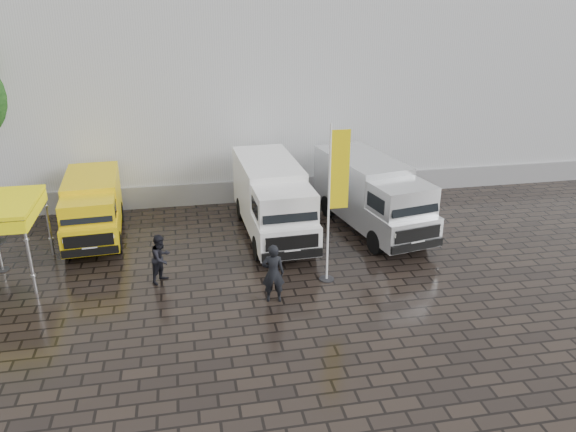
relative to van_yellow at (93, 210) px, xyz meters
name	(u,v)px	position (x,y,z in m)	size (l,w,h in m)	color
ground	(331,278)	(8.19, -4.98, -1.17)	(120.00, 120.00, 0.00)	black
exhibition_hall	(295,48)	(10.19, 11.02, 4.83)	(44.00, 16.00, 12.00)	silver
hall_plinth	(329,186)	(10.19, 2.97, -0.67)	(44.00, 0.15, 1.00)	gray
van_yellow	(93,210)	(0.00, 0.00, 0.00)	(1.96, 5.09, 2.35)	yellow
van_white	(273,201)	(6.85, -0.99, 0.23)	(2.17, 6.50, 2.82)	white
van_silver	(372,197)	(10.83, -1.19, 0.22)	(2.15, 6.45, 2.80)	silver
flagpole	(335,195)	(8.19, -5.03, 1.82)	(0.88, 0.50, 5.32)	black
cocktail_table	(0,256)	(-2.87, -2.23, -0.62)	(0.60, 0.60, 1.10)	black
wheelie_bin	(408,186)	(13.86, 2.36, -0.70)	(0.57, 0.57, 0.95)	black
person_front	(273,273)	(6.03, -6.05, -0.21)	(0.70, 0.46, 1.92)	black
person_tent	(161,258)	(2.61, -4.09, -0.34)	(0.81, 0.63, 1.67)	black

